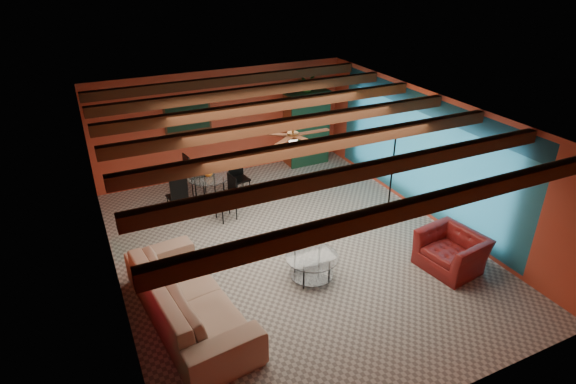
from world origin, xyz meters
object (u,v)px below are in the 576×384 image
sofa (189,297)px  dining_table (209,185)px  vase (207,160)px  potted_plant (307,83)px  armchair (451,251)px  coffee_table (312,267)px  armoire (306,129)px  floor_lamp (392,173)px

sofa → dining_table: dining_table is taller
vase → potted_plant: bearing=22.3°
armchair → potted_plant: bearing=172.9°
coffee_table → potted_plant: 5.60m
coffee_table → armoire: size_ratio=0.49×
floor_lamp → potted_plant: size_ratio=3.96×
potted_plant → vase: (-3.12, -1.28, -1.07)m
armchair → coffee_table: 2.59m
sofa → dining_table: size_ratio=1.53×
sofa → floor_lamp: floor_lamp is taller
coffee_table → armoire: 5.30m
floor_lamp → coffee_table: bearing=-153.6°
armchair → floor_lamp: bearing=167.5°
armoire → vase: 3.38m
dining_table → armchair: bearing=-52.4°
coffee_table → vase: bearing=103.2°
floor_lamp → vase: 4.02m
vase → coffee_table: bearing=-76.8°
potted_plant → sofa: bearing=-133.3°
coffee_table → armchair: bearing=-18.1°
sofa → armoire: 6.64m
coffee_table → potted_plant: potted_plant is taller
coffee_table → potted_plant: (2.31, 4.71, 1.95)m
coffee_table → dining_table: (-0.81, 3.43, 0.27)m
floor_lamp → armchair: bearing=-93.9°
armchair → potted_plant: (-0.14, 5.52, 1.84)m
armchair → floor_lamp: 2.21m
dining_table → floor_lamp: 4.06m
dining_table → vase: 0.61m
armchair → floor_lamp: size_ratio=0.53×
armchair → armoire: size_ratio=0.56×
coffee_table → armoire: (2.31, 4.71, 0.73)m
potted_plant → vase: potted_plant is taller
coffee_table → dining_table: 3.54m
sofa → coffee_table: sofa is taller
sofa → dining_table: 3.81m
armoire → vase: (-3.12, -1.28, 0.15)m
sofa → dining_table: (1.42, 3.53, 0.07)m
potted_plant → vase: bearing=-157.7°
floor_lamp → sofa: bearing=-163.9°
coffee_table → vase: (-0.81, 3.43, 0.87)m
dining_table → floor_lamp: size_ratio=0.95×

